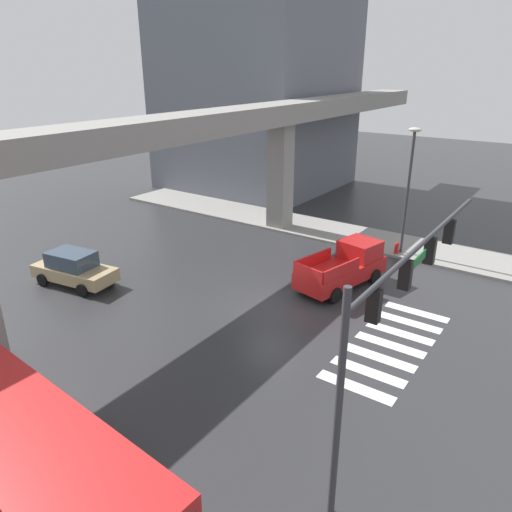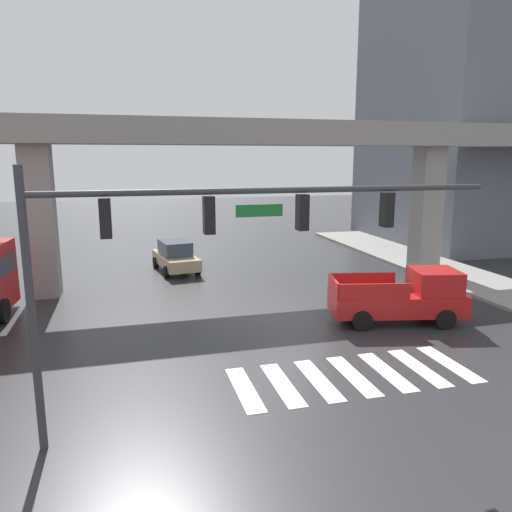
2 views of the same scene
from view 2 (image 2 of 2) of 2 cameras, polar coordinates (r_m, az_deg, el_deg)
The scene contains 8 objects.
ground_plane at distance 19.98m, azimuth 4.10°, elevation -7.13°, with size 120.00×120.00×0.00m, color #2D2D30.
crosswalk_stripes at distance 15.18m, azimuth 11.21°, elevation -13.49°, with size 7.15×2.80×0.01m.
elevated_overpass at distance 24.68m, azimuth -0.33°, elevation 13.06°, with size 59.59×2.47×8.13m.
sidewalk_east at distance 27.10m, azimuth 25.30°, elevation -3.08°, with size 4.00×36.00×0.15m, color gray.
pickup_truck at distance 20.00m, azimuth 16.89°, elevation -4.62°, with size 5.39×2.94×2.08m.
sedan_tan at distance 28.07m, azimuth -9.34°, elevation -0.03°, with size 2.44×4.52×1.72m.
traffic_signal_mast at distance 10.97m, azimuth -6.23°, elevation 2.64°, with size 10.89×0.32×6.20m.
street_lamp_mid_block at distance 29.07m, azimuth 18.82°, elevation 7.28°, with size 0.44×0.70×7.24m.
Camera 2 is at (-6.28, -17.88, 6.33)m, focal length 34.38 mm.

